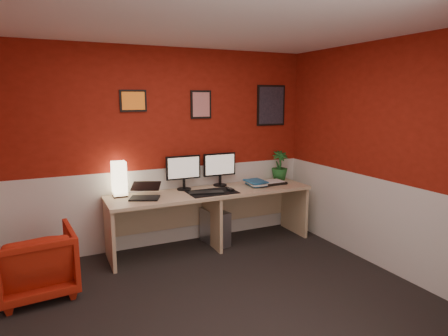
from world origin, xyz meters
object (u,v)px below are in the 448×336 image
(monitor_right, at_px, (220,164))
(pc_tower, at_px, (215,227))
(potted_plant, at_px, (280,166))
(armchair, at_px, (36,262))
(zen_tray, at_px, (272,183))
(monitor_left, at_px, (184,167))
(shoji_lamp, at_px, (119,180))
(desk, at_px, (212,219))
(laptop, at_px, (144,190))

(monitor_right, xyz_separation_m, pc_tower, (-0.15, -0.17, -0.80))
(potted_plant, xyz_separation_m, armchair, (-3.16, -0.62, -0.61))
(monitor_right, xyz_separation_m, armchair, (-2.24, -0.64, -0.70))
(zen_tray, bearing_deg, pc_tower, 177.17)
(monitor_left, distance_m, pc_tower, 0.89)
(monitor_right, xyz_separation_m, potted_plant, (0.92, -0.03, -0.08))
(shoji_lamp, bearing_deg, pc_tower, -7.20)
(shoji_lamp, bearing_deg, desk, -10.74)
(potted_plant, bearing_deg, zen_tray, -143.12)
(laptop, height_order, pc_tower, laptop)
(zen_tray, height_order, potted_plant, potted_plant)
(armchair, bearing_deg, pc_tower, -172.42)
(monitor_right, bearing_deg, armchair, -163.97)
(monitor_left, height_order, armchair, monitor_left)
(pc_tower, bearing_deg, shoji_lamp, 162.67)
(zen_tray, bearing_deg, monitor_left, 170.92)
(shoji_lamp, bearing_deg, monitor_left, 0.14)
(armchair, bearing_deg, desk, -173.61)
(monitor_left, bearing_deg, pc_tower, -22.36)
(monitor_right, relative_size, zen_tray, 1.66)
(desk, bearing_deg, laptop, -177.87)
(desk, distance_m, armchair, 2.06)
(desk, xyz_separation_m, shoji_lamp, (-1.10, 0.21, 0.56))
(zen_tray, bearing_deg, desk, -178.77)
(shoji_lamp, bearing_deg, potted_plant, -0.22)
(monitor_right, height_order, zen_tray, monitor_right)
(monitor_left, distance_m, armchair, 1.97)
(shoji_lamp, height_order, monitor_right, monitor_right)
(armchair, bearing_deg, monitor_right, -169.26)
(monitor_left, relative_size, potted_plant, 1.40)
(monitor_left, height_order, zen_tray, monitor_left)
(shoji_lamp, bearing_deg, zen_tray, -5.39)
(pc_tower, bearing_deg, desk, -150.07)
(shoji_lamp, distance_m, laptop, 0.35)
(shoji_lamp, relative_size, potted_plant, 0.97)
(laptop, height_order, monitor_left, monitor_left)
(monitor_left, xyz_separation_m, zen_tray, (1.19, -0.19, -0.28))
(shoji_lamp, bearing_deg, monitor_right, 0.78)
(monitor_left, bearing_deg, monitor_right, 1.79)
(monitor_right, bearing_deg, desk, -134.24)
(zen_tray, bearing_deg, armchair, -171.49)
(shoji_lamp, distance_m, potted_plant, 2.24)
(pc_tower, bearing_deg, laptop, 175.54)
(potted_plant, distance_m, pc_tower, 1.29)
(potted_plant, xyz_separation_m, pc_tower, (-1.07, -0.14, -0.71))
(monitor_right, xyz_separation_m, zen_tray, (0.68, -0.21, -0.28))
(shoji_lamp, height_order, laptop, shoji_lamp)
(desk, bearing_deg, pc_tower, 40.06)
(laptop, relative_size, monitor_right, 0.57)
(monitor_left, bearing_deg, armchair, -160.04)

